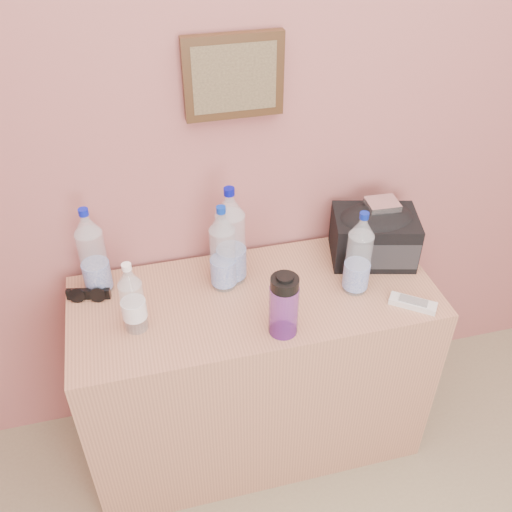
{
  "coord_description": "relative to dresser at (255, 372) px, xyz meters",
  "views": [
    {
      "loc": [
        -0.51,
        0.37,
        2.01
      ],
      "look_at": [
        -0.17,
        1.71,
        0.93
      ],
      "focal_mm": 40.0,
      "sensor_mm": 36.0,
      "label": 1
    }
  ],
  "objects": [
    {
      "name": "picture_frame",
      "position": [
        0.0,
        0.25,
        1.02
      ],
      "size": [
        0.3,
        0.03,
        0.25
      ],
      "primitive_type": null,
      "color": "#382311",
      "rests_on": "room_shell"
    },
    {
      "name": "dresser",
      "position": [
        0.0,
        0.0,
        0.0
      ],
      "size": [
        1.21,
        0.5,
        0.75
      ],
      "primitive_type": "cube",
      "color": "tan",
      "rests_on": "ground"
    },
    {
      "name": "pet_large_a",
      "position": [
        -0.49,
        0.16,
        0.52
      ],
      "size": [
        0.09,
        0.09,
        0.32
      ],
      "rotation": [
        0.0,
        0.0,
        0.03
      ],
      "color": "silver",
      "rests_on": "dresser"
    },
    {
      "name": "pet_large_b",
      "position": [
        -0.05,
        0.11,
        0.53
      ],
      "size": [
        0.1,
        0.1,
        0.35
      ],
      "rotation": [
        0.0,
        0.0,
        -0.21
      ],
      "color": "#AEC2D2",
      "rests_on": "dresser"
    },
    {
      "name": "pet_large_c",
      "position": [
        -0.08,
        0.08,
        0.51
      ],
      "size": [
        0.08,
        0.08,
        0.31
      ],
      "rotation": [
        0.0,
        0.0,
        0.04
      ],
      "color": "silver",
      "rests_on": "dresser"
    },
    {
      "name": "pet_large_d",
      "position": [
        0.33,
        -0.04,
        0.51
      ],
      "size": [
        0.08,
        0.08,
        0.3
      ],
      "rotation": [
        0.0,
        0.0,
        -0.4
      ],
      "color": "white",
      "rests_on": "dresser"
    },
    {
      "name": "pet_small",
      "position": [
        -0.39,
        -0.05,
        0.49
      ],
      "size": [
        0.07,
        0.07,
        0.25
      ],
      "rotation": [
        0.0,
        0.0,
        -0.24
      ],
      "color": "white",
      "rests_on": "dresser"
    },
    {
      "name": "nalgene_bottle",
      "position": [
        0.05,
        -0.18,
        0.48
      ],
      "size": [
        0.09,
        0.09,
        0.22
      ],
      "rotation": [
        0.0,
        0.0,
        0.35
      ],
      "color": "#6B2898",
      "rests_on": "dresser"
    },
    {
      "name": "sunglasses",
      "position": [
        -0.53,
        0.12,
        0.4
      ],
      "size": [
        0.15,
        0.08,
        0.04
      ],
      "primitive_type": null,
      "rotation": [
        0.0,
        0.0,
        -0.22
      ],
      "color": "black",
      "rests_on": "dresser"
    },
    {
      "name": "ac_remote",
      "position": [
        0.48,
        -0.17,
        0.39
      ],
      "size": [
        0.15,
        0.13,
        0.02
      ],
      "primitive_type": "cube",
      "rotation": [
        0.0,
        0.0,
        -0.64
      ],
      "color": "silver",
      "rests_on": "dresser"
    },
    {
      "name": "toiletry_bag",
      "position": [
        0.46,
        0.1,
        0.47
      ],
      "size": [
        0.33,
        0.27,
        0.19
      ],
      "primitive_type": null,
      "rotation": [
        0.0,
        0.0,
        -0.25
      ],
      "color": "black",
      "rests_on": "dresser"
    },
    {
      "name": "foil_packet",
      "position": [
        0.48,
        0.12,
        0.58
      ],
      "size": [
        0.11,
        0.09,
        0.02
      ],
      "primitive_type": "cube",
      "rotation": [
        0.0,
        0.0,
        -0.05
      ],
      "color": "silver",
      "rests_on": "toiletry_bag"
    }
  ]
}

